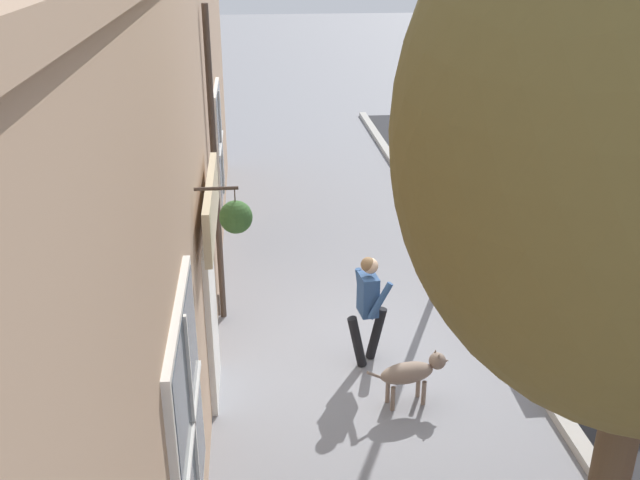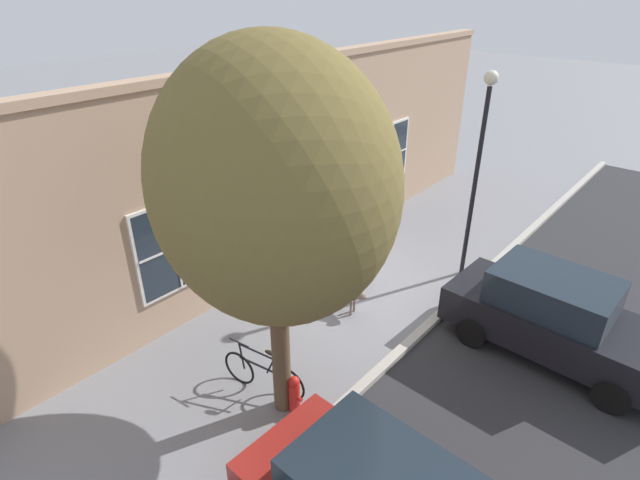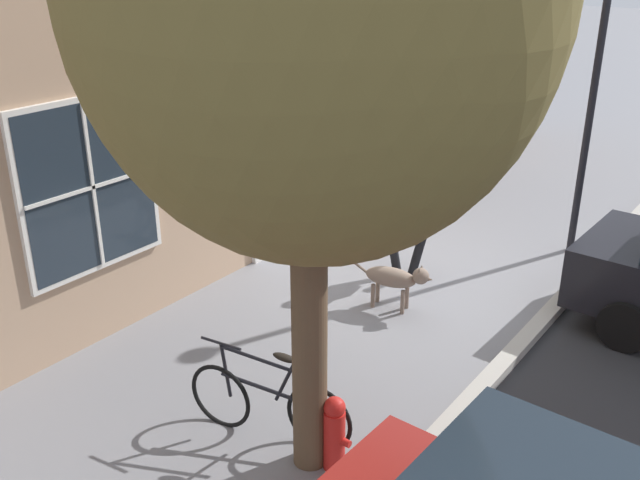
% 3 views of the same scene
% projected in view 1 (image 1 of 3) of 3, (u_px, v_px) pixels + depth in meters
% --- Properties ---
extents(ground_plane, '(90.00, 90.00, 0.00)m').
position_uv_depth(ground_plane, '(375.00, 357.00, 9.90)').
color(ground_plane, gray).
extents(storefront_facade, '(0.95, 18.00, 5.26)m').
position_uv_depth(storefront_facade, '(191.00, 183.00, 8.64)').
color(storefront_facade, tan).
rests_on(storefront_facade, ground_plane).
extents(pedestrian_walking, '(0.59, 0.55, 1.58)m').
position_uv_depth(pedestrian_walking, '(368.00, 301.00, 9.43)').
color(pedestrian_walking, black).
rests_on(pedestrian_walking, ground_plane).
extents(dog_on_leash, '(1.09, 0.41, 0.68)m').
position_uv_depth(dog_on_leash, '(412.00, 372.00, 8.78)').
color(dog_on_leash, '#7F6B5B').
rests_on(dog_on_leash, ground_plane).
extents(street_lamp, '(0.32, 0.32, 5.09)m').
position_uv_depth(street_lamp, '(454.00, 85.00, 10.75)').
color(street_lamp, black).
rests_on(street_lamp, ground_plane).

